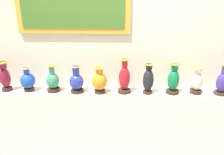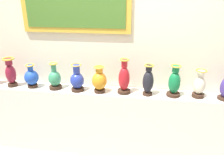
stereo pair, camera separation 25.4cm
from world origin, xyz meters
name	(u,v)px [view 2 (the right image)]	position (x,y,z in m)	size (l,w,h in m)	color
ground_plane	(112,150)	(0.00, 0.00, 0.00)	(11.48, 11.48, 0.00)	gray
display_shelf	(112,122)	(0.00, 0.00, 0.44)	(3.59, 0.29, 0.88)	silver
back_wall	(114,51)	(-0.01, 0.20, 1.32)	(5.48, 0.14, 2.61)	beige
vase_burgundy	(11,73)	(-1.27, -0.04, 1.06)	(0.15, 0.15, 0.37)	#382319
vase_sapphire	(32,77)	(-1.01, -0.03, 1.01)	(0.17, 0.17, 0.30)	#382319
vase_jade	(55,79)	(-0.70, -0.03, 1.01)	(0.15, 0.15, 0.33)	#382319
vase_cobalt	(77,80)	(-0.42, -0.05, 1.02)	(0.16, 0.16, 0.33)	#382319
vase_amber	(99,81)	(-0.14, -0.05, 1.03)	(0.17, 0.17, 0.32)	#382319
vase_crimson	(124,79)	(0.15, -0.03, 1.06)	(0.15, 0.15, 0.42)	#382319
vase_onyx	(148,81)	(0.42, -0.04, 1.05)	(0.12, 0.12, 0.37)	#382319
vase_emerald	(174,83)	(0.71, -0.02, 1.04)	(0.15, 0.15, 0.37)	#382319
vase_ivory	(199,85)	(0.99, -0.01, 1.02)	(0.13, 0.13, 0.33)	#382319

